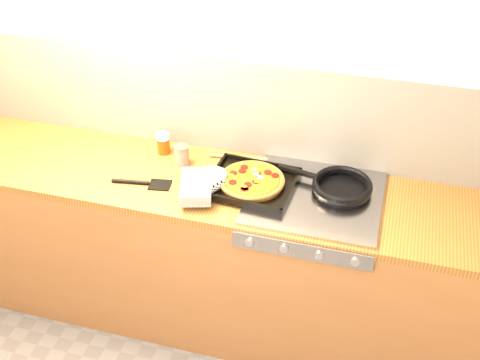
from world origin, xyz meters
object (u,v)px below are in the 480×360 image
(frying_pan, at_px, (341,186))
(tomato_can, at_px, (182,155))
(pizza_on_tray, at_px, (237,182))
(juice_glass, at_px, (163,143))

(frying_pan, height_order, tomato_can, tomato_can)
(pizza_on_tray, bearing_deg, frying_pan, 12.00)
(pizza_on_tray, distance_m, tomato_can, 0.34)
(tomato_can, height_order, juice_glass, juice_glass)
(frying_pan, relative_size, tomato_can, 4.61)
(pizza_on_tray, height_order, frying_pan, pizza_on_tray)
(pizza_on_tray, height_order, tomato_can, tomato_can)
(pizza_on_tray, bearing_deg, tomato_can, 157.64)
(pizza_on_tray, bearing_deg, juice_glass, 155.39)
(tomato_can, bearing_deg, juice_glass, 150.02)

